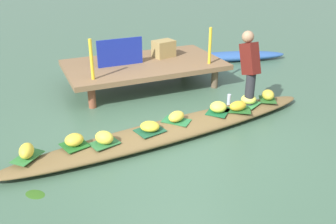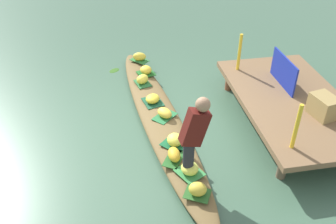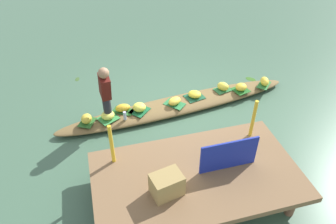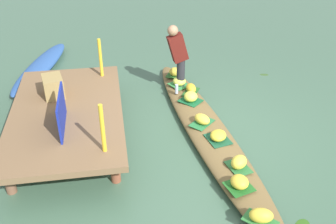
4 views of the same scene
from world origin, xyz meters
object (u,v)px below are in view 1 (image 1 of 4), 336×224
object	(u,v)px
banana_bunch_7	(238,106)
produce_crate	(164,49)
banana_bunch_0	(218,107)
market_banner	(120,52)
moored_boat	(232,56)
banana_bunch_1	(104,138)
water_bottle	(229,99)
vendor_boat	(172,130)
banana_bunch_2	(27,151)
banana_bunch_4	(249,99)
banana_bunch_3	(268,95)
banana_bunch_5	(150,126)
vendor_person	(250,64)
banana_bunch_8	(74,140)
banana_bunch_6	(176,116)

from	to	relation	value
banana_bunch_7	produce_crate	distance (m)	2.53
banana_bunch_0	market_banner	world-z (taller)	market_banner
moored_boat	banana_bunch_7	size ratio (longest dim) A/B	9.06
banana_bunch_1	water_bottle	xyz separation A→B (m)	(2.32, 0.48, -0.00)
vendor_boat	banana_bunch_2	size ratio (longest dim) A/B	18.27
vendor_boat	water_bottle	xyz separation A→B (m)	(1.21, 0.31, 0.19)
banana_bunch_1	banana_bunch_4	bearing A→B (deg)	7.83
banana_bunch_3	banana_bunch_7	world-z (taller)	banana_bunch_3
moored_boat	banana_bunch_4	size ratio (longest dim) A/B	10.41
moored_boat	banana_bunch_3	xyz separation A→B (m)	(-1.09, -2.86, 0.18)
moored_boat	banana_bunch_5	size ratio (longest dim) A/B	9.62
banana_bunch_0	banana_bunch_2	xyz separation A→B (m)	(-3.00, -0.22, 0.00)
banana_bunch_5	water_bottle	bearing A→B (deg)	13.15
banana_bunch_0	banana_bunch_7	size ratio (longest dim) A/B	0.89
banana_bunch_1	market_banner	bearing A→B (deg)	67.95
banana_bunch_7	produce_crate	xyz separation A→B (m)	(-0.28, 2.49, 0.39)
banana_bunch_0	banana_bunch_1	world-z (taller)	banana_bunch_1
banana_bunch_2	vendor_person	xyz separation A→B (m)	(3.64, 0.35, 0.61)
banana_bunch_4	banana_bunch_5	distance (m)	1.95
banana_bunch_1	banana_bunch_3	distance (m)	3.09
banana_bunch_8	water_bottle	bearing A→B (deg)	7.55
vendor_boat	vendor_person	size ratio (longest dim) A/B	4.26
moored_boat	produce_crate	size ratio (longest dim) A/B	6.34
banana_bunch_0	water_bottle	distance (m)	0.39
vendor_person	banana_bunch_6	bearing A→B (deg)	-173.40
banana_bunch_4	banana_bunch_7	size ratio (longest dim) A/B	0.87
market_banner	produce_crate	distance (m)	1.07
banana_bunch_4	banana_bunch_8	world-z (taller)	banana_bunch_8
banana_bunch_4	banana_bunch_1	bearing A→B (deg)	-172.17
banana_bunch_8	banana_bunch_2	bearing A→B (deg)	-174.16
banana_bunch_5	market_banner	size ratio (longest dim) A/B	0.31
produce_crate	banana_bunch_0	bearing A→B (deg)	-91.19
market_banner	vendor_person	bearing A→B (deg)	-51.91
produce_crate	banana_bunch_7	bearing A→B (deg)	-83.52
banana_bunch_4	banana_bunch_5	bearing A→B (deg)	-172.32
banana_bunch_1	water_bottle	bearing A→B (deg)	11.65
banana_bunch_0	market_banner	bearing A→B (deg)	114.40
banana_bunch_4	vendor_boat	bearing A→B (deg)	-172.89
banana_bunch_8	banana_bunch_6	bearing A→B (deg)	4.45
moored_boat	banana_bunch_2	xyz separation A→B (m)	(-5.17, -3.18, 0.18)
vendor_person	banana_bunch_3	bearing A→B (deg)	-3.88
banana_bunch_3	produce_crate	size ratio (longest dim) A/B	0.56
banana_bunch_5	banana_bunch_6	distance (m)	0.52
banana_bunch_7	water_bottle	distance (m)	0.28
vendor_boat	water_bottle	size ratio (longest dim) A/B	28.62
moored_boat	water_bottle	world-z (taller)	water_bottle
banana_bunch_7	vendor_person	xyz separation A→B (m)	(0.31, 0.21, 0.62)
banana_bunch_3	banana_bunch_6	size ratio (longest dim) A/B	0.81
banana_bunch_2	banana_bunch_5	bearing A→B (deg)	1.59
banana_bunch_2	banana_bunch_4	distance (m)	3.67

